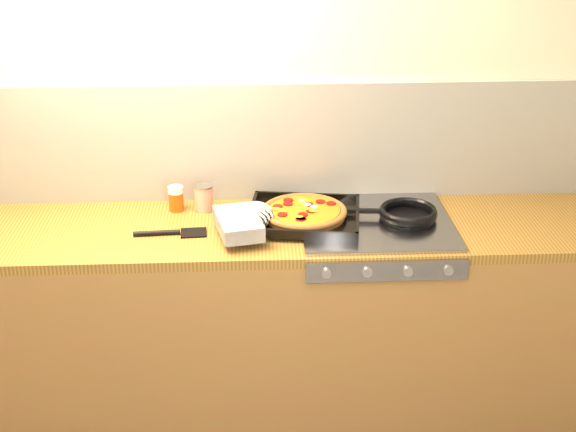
{
  "coord_description": "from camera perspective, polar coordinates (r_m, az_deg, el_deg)",
  "views": [
    {
      "loc": [
        -0.05,
        -1.79,
        2.22
      ],
      "look_at": [
        0.1,
        1.08,
        0.95
      ],
      "focal_mm": 50.0,
      "sensor_mm": 36.0,
      "label": 1
    }
  ],
  "objects": [
    {
      "name": "wooden_spoon",
      "position": [
        3.34,
        -0.36,
        0.79
      ],
      "size": [
        0.3,
        0.04,
        0.02
      ],
      "color": "#A68646",
      "rests_on": "counter_run"
    },
    {
      "name": "room_shell",
      "position": [
        3.35,
        -1.98,
        5.23
      ],
      "size": [
        3.2,
        3.2,
        3.2
      ],
      "color": "white",
      "rests_on": "ground"
    },
    {
      "name": "counter_run",
      "position": [
        3.39,
        -1.71,
        -7.64
      ],
      "size": [
        3.2,
        0.62,
        0.9
      ],
      "color": "brown",
      "rests_on": "ground"
    },
    {
      "name": "tomato_can",
      "position": [
        3.32,
        -6.01,
        1.29
      ],
      "size": [
        0.08,
        0.08,
        0.11
      ],
      "color": "#AB230D",
      "rests_on": "counter_run"
    },
    {
      "name": "black_spatula",
      "position": [
        3.13,
        -8.24,
        -1.19
      ],
      "size": [
        0.28,
        0.09,
        0.02
      ],
      "color": "black",
      "rests_on": "counter_run"
    },
    {
      "name": "stovetop",
      "position": [
        3.21,
        6.23,
        -0.46
      ],
      "size": [
        0.6,
        0.56,
        0.02
      ],
      "primitive_type": "cube",
      "color": "gray",
      "rests_on": "counter_run"
    },
    {
      "name": "pizza_on_tray",
      "position": [
        3.16,
        -0.14,
        0.06
      ],
      "size": [
        0.61,
        0.49,
        0.07
      ],
      "color": "black",
      "rests_on": "stovetop"
    },
    {
      "name": "juice_glass",
      "position": [
        3.33,
        -7.97,
        1.25
      ],
      "size": [
        0.08,
        0.08,
        0.11
      ],
      "color": "#D1450C",
      "rests_on": "counter_run"
    },
    {
      "name": "frying_pan",
      "position": [
        3.23,
        8.44,
        0.17
      ],
      "size": [
        0.4,
        0.25,
        0.04
      ],
      "color": "black",
      "rests_on": "stovetop"
    }
  ]
}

